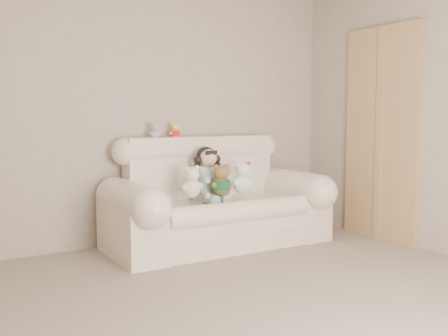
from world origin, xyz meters
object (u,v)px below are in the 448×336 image
(sofa, at_px, (219,192))
(white_cat, at_px, (242,175))
(brown_teddy, at_px, (221,177))
(cream_teddy, at_px, (192,179))
(seated_child, at_px, (208,174))

(sofa, distance_m, white_cat, 0.28)
(brown_teddy, distance_m, cream_teddy, 0.30)
(brown_teddy, height_order, white_cat, white_cat)
(sofa, xyz_separation_m, white_cat, (0.19, -0.11, 0.16))
(white_cat, relative_size, cream_teddy, 1.04)
(sofa, bearing_deg, seated_child, 131.45)
(seated_child, height_order, cream_teddy, seated_child)
(seated_child, relative_size, cream_teddy, 1.55)
(brown_teddy, distance_m, white_cat, 0.23)
(cream_teddy, bearing_deg, seated_child, 24.02)
(white_cat, bearing_deg, sofa, 155.65)
(sofa, relative_size, seated_child, 3.96)
(sofa, height_order, seated_child, sofa)
(seated_child, xyz_separation_m, brown_teddy, (0.03, -0.19, -0.01))
(white_cat, distance_m, cream_teddy, 0.53)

